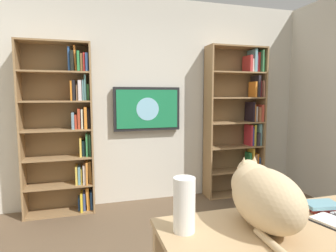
{
  "coord_description": "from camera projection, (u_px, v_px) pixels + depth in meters",
  "views": [
    {
      "loc": [
        0.83,
        1.49,
        1.44
      ],
      "look_at": [
        0.08,
        -1.11,
        1.14
      ],
      "focal_mm": 29.97,
      "sensor_mm": 36.0,
      "label": 1
    }
  ],
  "objects": [
    {
      "name": "wall_back",
      "position": [
        151.0,
        101.0,
        3.79
      ],
      "size": [
        4.52,
        0.06,
        2.7
      ],
      "primitive_type": "cube",
      "color": "beige",
      "rests_on": "ground"
    },
    {
      "name": "paper_towel_roll",
      "position": [
        184.0,
        205.0,
        1.39
      ],
      "size": [
        0.11,
        0.11,
        0.28
      ],
      "primitive_type": "cylinder",
      "color": "white",
      "rests_on": "desk"
    },
    {
      "name": "bookshelf_left",
      "position": [
        241.0,
        122.0,
        4.01
      ],
      "size": [
        0.85,
        0.28,
        2.1
      ],
      "color": "#937047",
      "rests_on": "ground"
    },
    {
      "name": "coffee_mug",
      "position": [
        280.0,
        205.0,
        1.63
      ],
      "size": [
        0.08,
        0.08,
        0.1
      ],
      "primitive_type": "cylinder",
      "color": "#335999",
      "rests_on": "desk"
    },
    {
      "name": "cat",
      "position": [
        262.0,
        194.0,
        1.45
      ],
      "size": [
        0.28,
        0.62,
        0.34
      ],
      "color": "#D1B284",
      "rests_on": "desk"
    },
    {
      "name": "bookshelf_right",
      "position": [
        66.0,
        128.0,
        3.36
      ],
      "size": [
        0.81,
        0.28,
        2.05
      ],
      "color": "#937047",
      "rests_on": "ground"
    },
    {
      "name": "desk_book_stack",
      "position": [
        322.0,
        206.0,
        1.65
      ],
      "size": [
        0.21,
        0.15,
        0.05
      ],
      "color": "#B7332D",
      "rests_on": "desk"
    },
    {
      "name": "wall_mounted_tv",
      "position": [
        147.0,
        109.0,
        3.7
      ],
      "size": [
        0.88,
        0.07,
        0.57
      ],
      "color": "black"
    }
  ]
}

